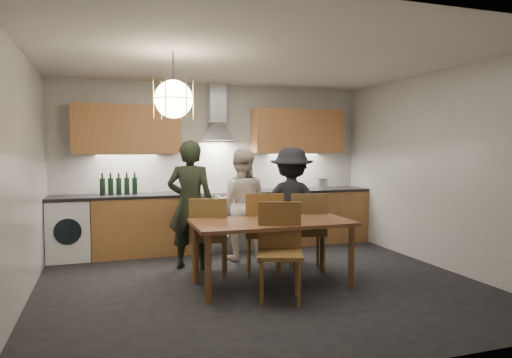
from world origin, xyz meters
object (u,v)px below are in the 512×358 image
object	(u,v)px
person_mid	(241,204)
chair_front	(280,244)
chair_back_left	(209,232)
person_right	(291,204)
wine_bottles	(119,184)
person_left	(190,205)
mixing_bowl	(291,187)
stock_pot	(322,184)
dining_table	(272,228)

from	to	relation	value
person_mid	chair_front	bearing A→B (deg)	107.40
chair_back_left	person_right	world-z (taller)	person_right
person_mid	wine_bottles	xyz separation A→B (m)	(-1.63, 0.78, 0.27)
chair_front	person_left	world-z (taller)	person_left
mixing_bowl	stock_pot	world-z (taller)	stock_pot
dining_table	stock_pot	bearing A→B (deg)	52.47
person_left	stock_pot	bearing A→B (deg)	-133.71
person_mid	stock_pot	xyz separation A→B (m)	(1.66, 0.80, 0.19)
chair_back_left	person_left	xyz separation A→B (m)	(-0.13, 0.54, 0.28)
person_left	wine_bottles	size ratio (longest dim) A/B	3.20
chair_front	person_left	distance (m)	1.66
stock_pot	chair_back_left	bearing A→B (deg)	-145.41
mixing_bowl	wine_bottles	size ratio (longest dim) A/B	0.59
dining_table	person_left	world-z (taller)	person_left
chair_front	mixing_bowl	bearing A→B (deg)	84.63
person_mid	person_right	bearing A→B (deg)	177.52
dining_table	chair_back_left	size ratio (longest dim) A/B	1.83
mixing_bowl	stock_pot	xyz separation A→B (m)	(0.58, 0.05, 0.04)
chair_front	person_right	xyz separation A→B (m)	(0.75, 1.47, 0.21)
person_right	wine_bottles	distance (m)	2.54
person_left	stock_pot	distance (m)	2.65
chair_front	person_mid	xyz separation A→B (m)	(0.10, 1.75, 0.21)
person_right	stock_pot	xyz separation A→B (m)	(1.01, 1.08, 0.19)
dining_table	mixing_bowl	bearing A→B (deg)	62.78
chair_back_left	mixing_bowl	bearing A→B (deg)	-119.70
dining_table	wine_bottles	world-z (taller)	wine_bottles
dining_table	mixing_bowl	distance (m)	2.37
person_mid	mixing_bowl	xyz separation A→B (m)	(1.09, 0.75, 0.15)
chair_back_left	person_mid	world-z (taller)	person_mid
chair_front	wine_bottles	world-z (taller)	wine_bottles
wine_bottles	person_left	bearing A→B (deg)	-50.06
person_right	stock_pot	size ratio (longest dim) A/B	6.92
chair_front	person_mid	size ratio (longest dim) A/B	0.64
dining_table	person_mid	bearing A→B (deg)	89.96
chair_back_left	wine_bottles	xyz separation A→B (m)	(-0.99, 1.57, 0.49)
person_left	wine_bottles	distance (m)	1.37
person_mid	chair_back_left	bearing A→B (deg)	71.44
person_mid	wine_bottles	size ratio (longest dim) A/B	2.98
stock_pot	dining_table	bearing A→B (deg)	-128.50
mixing_bowl	wine_bottles	xyz separation A→B (m)	(-2.72, 0.03, 0.12)
chair_front	person_left	xyz separation A→B (m)	(-0.67, 1.50, 0.26)
mixing_bowl	wine_bottles	bearing A→B (deg)	179.36
person_left	chair_back_left	bearing A→B (deg)	126.24
chair_front	mixing_bowl	world-z (taller)	chair_front
wine_bottles	dining_table	bearing A→B (deg)	-52.58
person_right	mixing_bowl	xyz separation A→B (m)	(0.43, 1.03, 0.14)
person_mid	dining_table	bearing A→B (deg)	109.52
person_left	mixing_bowl	xyz separation A→B (m)	(1.85, 1.00, 0.09)
person_mid	mixing_bowl	distance (m)	1.33
mixing_bowl	dining_table	bearing A→B (deg)	-118.20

